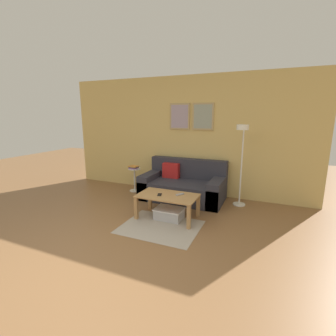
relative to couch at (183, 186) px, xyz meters
The scene contains 11 objects.
ground_plane 2.82m from the couch, 93.91° to the right, with size 16.00×16.00×0.00m, color brown.
wall_back 1.13m from the couch, 111.88° to the left, with size 5.60×0.09×2.55m.
area_rug 1.44m from the couch, 84.91° to the right, with size 1.21×0.97×0.01m, color #A39989.
couch is the anchor object (origin of this frame).
coffee_table 1.05m from the couch, 85.09° to the right, with size 1.01×0.58×0.41m.
storage_bin 1.09m from the couch, 83.09° to the right, with size 0.48×0.35×0.18m.
floor_lamp 1.42m from the couch, ahead, with size 0.24×0.45×1.57m.
side_table 1.20m from the couch, behind, with size 0.28×0.28×0.53m.
book_stack 1.25m from the couch, behind, with size 0.22×0.21×0.06m.
remote_control 1.00m from the couch, 73.63° to the right, with size 0.04×0.15×0.02m, color #99999E.
cell_phone 1.10m from the couch, 92.00° to the right, with size 0.07×0.14×0.01m, color black.
Camera 1 is at (1.83, -1.83, 1.74)m, focal length 26.00 mm.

